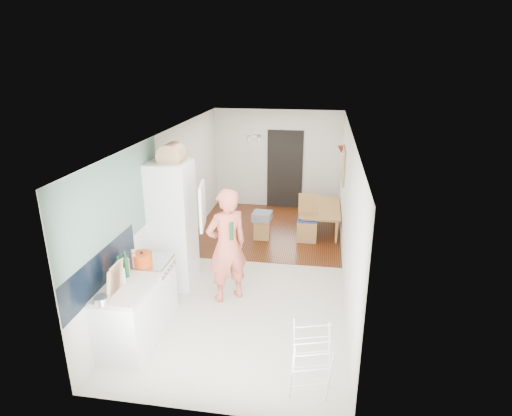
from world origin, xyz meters
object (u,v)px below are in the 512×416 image
(dining_chair, at_px, (307,219))
(stool, at_px, (262,229))
(person, at_px, (227,236))
(dining_table, at_px, (321,220))
(drying_rack, at_px, (311,364))

(dining_chair, height_order, stool, dining_chair)
(person, height_order, dining_chair, person)
(person, distance_m, dining_table, 3.58)
(dining_chair, bearing_deg, person, -115.05)
(person, distance_m, dining_chair, 2.86)
(dining_table, distance_m, dining_chair, 0.73)
(dining_table, relative_size, drying_rack, 1.59)
(person, distance_m, stool, 2.65)
(dining_chair, bearing_deg, drying_rack, -87.42)
(stool, height_order, drying_rack, drying_rack)
(dining_table, distance_m, drying_rack, 5.06)
(dining_table, relative_size, dining_chair, 1.36)
(person, relative_size, dining_chair, 2.24)
(stool, relative_size, drying_rack, 0.52)
(person, height_order, dining_table, person)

